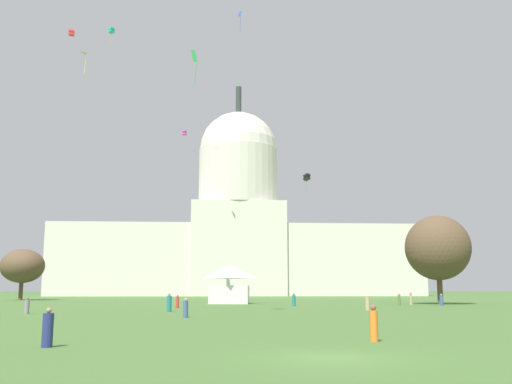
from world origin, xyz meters
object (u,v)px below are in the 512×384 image
object	(u,v)px
kite_red_high	(72,33)
kite_turquoise_high	(112,31)
capitol_building	(238,232)
event_tent	(230,284)
person_red_lawn_far_right	(177,302)
person_teal_mid_right	(169,303)
person_denim_edge_east	(442,300)
person_denim_edge_west	(186,309)
kite_white_high	(217,150)
kite_magenta_high	(184,133)
person_olive_back_center	(399,300)
kite_black_mid	(307,177)
person_teal_front_center	(294,300)
person_navy_back_right	(48,329)
kite_green_mid	(194,60)
kite_blue_high	(240,17)
tree_west_mid	(22,266)
tree_east_far	(438,248)
person_tan_mid_left	(368,303)
person_orange_back_left	(374,324)
kite_gold_high	(87,56)
person_tan_lawn_far_left	(411,299)
person_grey_near_tent	(27,307)

from	to	relation	value
kite_red_high	kite_turquoise_high	xyz separation A→B (m)	(3.87, 17.60, 8.81)
capitol_building	event_tent	bearing A→B (deg)	-92.60
person_red_lawn_far_right	person_teal_mid_right	bearing A→B (deg)	174.49
person_denim_edge_east	person_denim_edge_west	size ratio (longest dim) A/B	1.03
kite_turquoise_high	capitol_building	bearing A→B (deg)	-73.30
kite_white_high	kite_magenta_high	xyz separation A→B (m)	(-8.33, -13.13, 1.21)
person_olive_back_center	kite_black_mid	bearing A→B (deg)	-96.02
person_red_lawn_far_right	kite_white_high	world-z (taller)	kite_white_high
person_teal_front_center	person_olive_back_center	distance (m)	14.89
capitol_building	person_olive_back_center	bearing A→B (deg)	-79.50
event_tent	person_red_lawn_far_right	size ratio (longest dim) A/B	4.35
event_tent	kite_white_high	size ratio (longest dim) A/B	4.52
person_teal_front_center	person_navy_back_right	world-z (taller)	person_teal_front_center
kite_green_mid	event_tent	bearing A→B (deg)	87.90
kite_blue_high	person_olive_back_center	bearing A→B (deg)	46.45
tree_west_mid	tree_east_far	bearing A→B (deg)	-25.77
tree_west_mid	kite_white_high	world-z (taller)	kite_white_high
tree_west_mid	person_denim_edge_west	size ratio (longest dim) A/B	8.19
person_red_lawn_far_right	kite_black_mid	bearing A→B (deg)	-33.24
person_tan_mid_left	person_teal_front_center	size ratio (longest dim) A/B	0.99
event_tent	tree_east_far	world-z (taller)	tree_east_far
person_denim_edge_west	person_olive_back_center	size ratio (longest dim) A/B	0.92
person_orange_back_left	kite_gold_high	distance (m)	92.74
person_teal_front_center	person_tan_mid_left	bearing A→B (deg)	173.55
person_denim_edge_east	person_red_lawn_far_right	distance (m)	35.13
person_tan_lawn_far_left	kite_blue_high	distance (m)	60.43
kite_green_mid	person_denim_edge_east	bearing A→B (deg)	27.88
kite_blue_high	kite_magenta_high	bearing A→B (deg)	-159.49
person_teal_front_center	kite_turquoise_high	size ratio (longest dim) A/B	0.40
kite_gold_high	kite_white_high	bearing A→B (deg)	-0.33
tree_east_far	person_teal_front_center	size ratio (longest dim) A/B	7.85
kite_white_high	person_teal_front_center	bearing A→B (deg)	176.93
person_denim_edge_east	kite_blue_high	world-z (taller)	kite_blue_high
person_olive_back_center	kite_magenta_high	xyz separation A→B (m)	(-33.53, 64.78, 40.46)
person_teal_mid_right	person_red_lawn_far_right	bearing A→B (deg)	-144.57
person_red_lawn_far_right	kite_red_high	bearing A→B (deg)	28.42
person_navy_back_right	kite_black_mid	size ratio (longest dim) A/B	0.45
person_grey_near_tent	person_red_lawn_far_right	size ratio (longest dim) A/B	0.98
event_tent	person_grey_near_tent	size ratio (longest dim) A/B	4.43
event_tent	kite_white_high	world-z (taller)	kite_white_high
person_tan_mid_left	tree_east_far	bearing A→B (deg)	-152.99
capitol_building	person_denim_edge_west	bearing A→B (deg)	-93.61
person_teal_front_center	tree_west_mid	bearing A→B (deg)	21.55
capitol_building	person_teal_mid_right	bearing A→B (deg)	-95.03
person_grey_near_tent	kite_black_mid	world-z (taller)	kite_black_mid
kite_green_mid	person_navy_back_right	bearing A→B (deg)	-84.87
person_denim_edge_east	kite_black_mid	distance (m)	42.16
tree_west_mid	person_tan_mid_left	bearing A→B (deg)	-46.14
person_denim_edge_west	kite_green_mid	distance (m)	34.21
person_denim_edge_west	kite_magenta_high	bearing A→B (deg)	160.05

